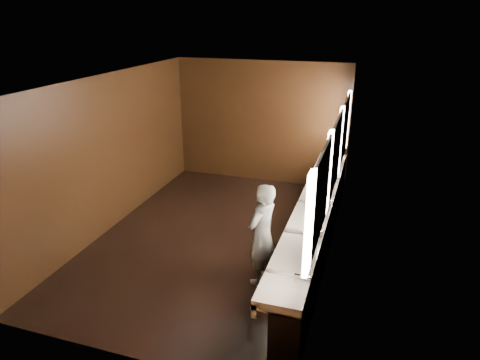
# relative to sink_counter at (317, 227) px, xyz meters

# --- Properties ---
(floor) EXTENTS (6.00, 6.00, 0.00)m
(floor) POSITION_rel_sink_counter_xyz_m (-1.79, 0.00, -0.50)
(floor) COLOR black
(floor) RESTS_ON ground
(ceiling) EXTENTS (4.00, 6.00, 0.02)m
(ceiling) POSITION_rel_sink_counter_xyz_m (-1.79, 0.00, 2.30)
(ceiling) COLOR #2D2D2B
(ceiling) RESTS_ON wall_back
(wall_back) EXTENTS (4.00, 0.02, 2.80)m
(wall_back) POSITION_rel_sink_counter_xyz_m (-1.79, 3.00, 0.90)
(wall_back) COLOR black
(wall_back) RESTS_ON floor
(wall_front) EXTENTS (4.00, 0.02, 2.80)m
(wall_front) POSITION_rel_sink_counter_xyz_m (-1.79, -3.00, 0.90)
(wall_front) COLOR black
(wall_front) RESTS_ON floor
(wall_left) EXTENTS (0.02, 6.00, 2.80)m
(wall_left) POSITION_rel_sink_counter_xyz_m (-3.79, 0.00, 0.90)
(wall_left) COLOR black
(wall_left) RESTS_ON floor
(wall_right) EXTENTS (0.02, 6.00, 2.80)m
(wall_right) POSITION_rel_sink_counter_xyz_m (0.21, 0.00, 0.90)
(wall_right) COLOR black
(wall_right) RESTS_ON floor
(sink_counter) EXTENTS (0.55, 5.40, 1.01)m
(sink_counter) POSITION_rel_sink_counter_xyz_m (0.00, 0.00, 0.00)
(sink_counter) COLOR black
(sink_counter) RESTS_ON floor
(mirror_band) EXTENTS (0.06, 5.03, 1.15)m
(mirror_band) POSITION_rel_sink_counter_xyz_m (0.19, -0.00, 1.25)
(mirror_band) COLOR #FFE2CB
(mirror_band) RESTS_ON wall_right
(person) EXTENTS (0.55, 0.66, 1.56)m
(person) POSITION_rel_sink_counter_xyz_m (-0.67, -1.03, 0.28)
(person) COLOR #92B3DA
(person) RESTS_ON floor
(trash_bin) EXTENTS (0.46, 0.46, 0.62)m
(trash_bin) POSITION_rel_sink_counter_xyz_m (-0.22, -0.45, -0.19)
(trash_bin) COLOR black
(trash_bin) RESTS_ON floor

